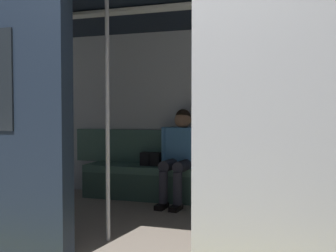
% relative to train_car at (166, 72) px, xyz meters
% --- Properties ---
extents(train_car, '(6.40, 2.58, 2.31)m').
position_rel_train_car_xyz_m(train_car, '(0.00, 0.00, 0.00)').
color(train_car, '#ADAFB5').
rests_on(train_car, ground_plane).
extents(bench_seat, '(2.90, 0.44, 0.43)m').
position_rel_train_car_xyz_m(bench_seat, '(-0.06, -0.95, -1.18)').
color(bench_seat, '#4C7566').
rests_on(bench_seat, ground_plane).
extents(person_seated, '(0.55, 0.70, 1.16)m').
position_rel_train_car_xyz_m(person_seated, '(0.09, -0.90, -0.86)').
color(person_seated, '#4C8CC6').
rests_on(person_seated, ground_plane).
extents(handbag, '(0.26, 0.15, 0.17)m').
position_rel_train_car_xyz_m(handbag, '(0.52, -1.01, -0.99)').
color(handbag, black).
rests_on(handbag, bench_seat).
extents(book, '(0.19, 0.25, 0.03)m').
position_rel_train_car_xyz_m(book, '(-0.30, -0.98, -1.07)').
color(book, '#B22D2D').
rests_on(book, bench_seat).
extents(grab_pole_door, '(0.04, 0.04, 2.17)m').
position_rel_train_car_xyz_m(grab_pole_door, '(0.35, 0.59, -0.42)').
color(grab_pole_door, silver).
rests_on(grab_pole_door, ground_plane).
extents(grab_pole_far, '(0.04, 0.04, 2.17)m').
position_rel_train_car_xyz_m(grab_pole_far, '(-0.47, 0.44, -0.42)').
color(grab_pole_far, silver).
rests_on(grab_pole_far, ground_plane).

